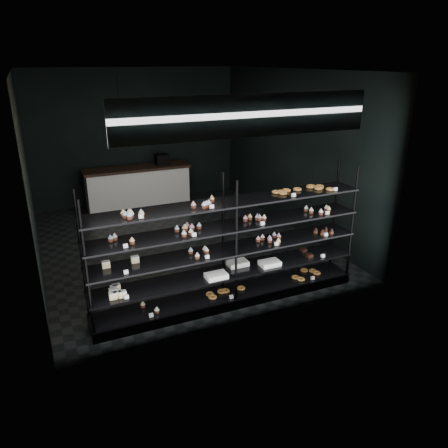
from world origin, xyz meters
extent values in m
cube|color=black|center=(0.00, 0.00, 0.01)|extent=(5.00, 6.00, 0.01)
cube|color=black|center=(0.00, 0.00, 3.20)|extent=(5.00, 6.00, 0.01)
cube|color=black|center=(0.00, 3.00, 1.60)|extent=(5.00, 0.01, 3.20)
cube|color=black|center=(0.00, -3.00, 1.60)|extent=(5.00, 0.01, 3.20)
cube|color=black|center=(-2.50, 0.00, 1.60)|extent=(0.01, 6.00, 3.20)
cube|color=black|center=(2.50, 0.00, 1.60)|extent=(0.01, 6.00, 3.20)
cube|color=black|center=(-0.02, -2.45, 0.06)|extent=(4.00, 0.50, 0.12)
cylinder|color=black|center=(-1.99, -2.67, 0.99)|extent=(0.04, 0.04, 1.85)
cylinder|color=black|center=(-1.99, -2.23, 0.99)|extent=(0.04, 0.04, 1.85)
cylinder|color=black|center=(-0.02, -2.67, 0.99)|extent=(0.04, 0.04, 1.85)
cylinder|color=black|center=(-0.02, -2.23, 0.99)|extent=(0.04, 0.04, 1.85)
cylinder|color=black|center=(1.95, -2.67, 0.99)|extent=(0.04, 0.04, 1.85)
cylinder|color=black|center=(1.95, -2.23, 0.99)|extent=(0.04, 0.04, 1.85)
cube|color=black|center=(-0.02, -2.45, 0.15)|extent=(4.00, 0.50, 0.03)
cube|color=black|center=(-0.02, -2.45, 0.50)|extent=(4.00, 0.50, 0.02)
cube|color=black|center=(-0.02, -2.45, 0.85)|extent=(4.00, 0.50, 0.02)
cube|color=black|center=(-0.02, -2.45, 1.20)|extent=(4.00, 0.50, 0.02)
cube|color=black|center=(-0.02, -2.45, 1.55)|extent=(4.00, 0.50, 0.02)
cube|color=white|center=(-1.34, -2.63, 1.59)|extent=(0.06, 0.04, 0.06)
cube|color=white|center=(-0.39, -2.63, 1.59)|extent=(0.06, 0.04, 0.06)
cube|color=white|center=(0.92, -2.63, 1.59)|extent=(0.05, 0.04, 0.06)
cube|color=white|center=(1.55, -2.63, 1.59)|extent=(0.06, 0.04, 0.06)
cube|color=white|center=(-1.51, -2.63, 1.24)|extent=(0.06, 0.04, 0.06)
cube|color=white|center=(-0.60, -2.63, 1.24)|extent=(0.05, 0.04, 0.06)
cube|color=white|center=(0.38, -2.63, 1.24)|extent=(0.06, 0.04, 0.06)
cube|color=white|center=(1.45, -2.63, 1.24)|extent=(0.06, 0.04, 0.06)
cube|color=white|center=(-1.53, -2.63, 0.89)|extent=(0.06, 0.04, 0.06)
cube|color=white|center=(-0.42, -2.63, 0.89)|extent=(0.06, 0.04, 0.06)
cube|color=white|center=(0.64, -2.63, 0.89)|extent=(0.05, 0.04, 0.06)
cube|color=white|center=(1.53, -2.63, 0.89)|extent=(0.06, 0.04, 0.06)
cube|color=white|center=(-1.51, -2.63, 0.54)|extent=(0.06, 0.04, 0.06)
cube|color=white|center=(1.43, -2.63, 0.54)|extent=(0.06, 0.04, 0.06)
cube|color=white|center=(-1.23, -2.63, 0.19)|extent=(0.06, 0.04, 0.06)
cube|color=white|center=(-0.08, -2.63, 0.19)|extent=(0.05, 0.04, 0.06)
cube|color=white|center=(1.28, -2.63, 0.19)|extent=(0.06, 0.04, 0.06)
cube|color=#0D1645|center=(0.00, -2.92, 2.75)|extent=(3.20, 0.04, 0.45)
cube|color=white|center=(0.00, -2.94, 2.75)|extent=(3.30, 0.02, 0.50)
cylinder|color=black|center=(-1.23, -1.54, 2.89)|extent=(0.01, 0.01, 0.58)
sphere|color=#FFAA59|center=(-1.23, -1.54, 2.45)|extent=(0.30, 0.30, 0.30)
cube|color=silver|center=(-0.16, 2.50, 0.46)|extent=(2.40, 0.60, 0.92)
cube|color=black|center=(-0.16, 2.50, 0.95)|extent=(2.50, 0.65, 0.06)
cube|color=black|center=(0.47, 2.50, 1.10)|extent=(0.30, 0.30, 0.25)
camera|label=1|loc=(-2.39, -7.57, 3.38)|focal=35.00mm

